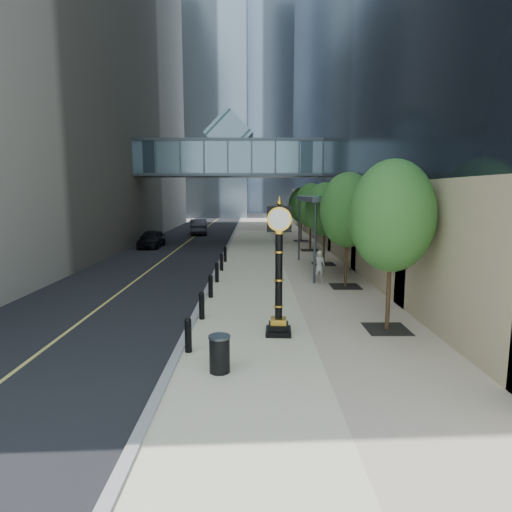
# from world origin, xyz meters

# --- Properties ---
(ground) EXTENTS (320.00, 320.00, 0.00)m
(ground) POSITION_xyz_m (0.00, 0.00, 0.00)
(ground) COLOR gray
(ground) RESTS_ON ground
(road) EXTENTS (8.00, 180.00, 0.02)m
(road) POSITION_xyz_m (-7.00, 40.00, 0.01)
(road) COLOR black
(road) RESTS_ON ground
(sidewalk) EXTENTS (8.00, 180.00, 0.06)m
(sidewalk) POSITION_xyz_m (1.00, 40.00, 0.03)
(sidewalk) COLOR beige
(sidewalk) RESTS_ON ground
(curb) EXTENTS (0.25, 180.00, 0.07)m
(curb) POSITION_xyz_m (-3.00, 40.00, 0.04)
(curb) COLOR gray
(curb) RESTS_ON ground
(distant_tower_a) EXTENTS (24.00, 22.00, 78.00)m
(distant_tower_a) POSITION_xyz_m (-14.00, 75.00, 39.00)
(distant_tower_a) COLOR #91A4B7
(distant_tower_a) RESTS_ON ground
(distant_tower_b) EXTENTS (26.00, 24.00, 90.00)m
(distant_tower_b) POSITION_xyz_m (9.00, 95.00, 45.00)
(distant_tower_b) COLOR #91A4B7
(distant_tower_b) RESTS_ON ground
(distant_tower_c) EXTENTS (22.00, 22.00, 65.00)m
(distant_tower_c) POSITION_xyz_m (-6.00, 120.00, 32.50)
(distant_tower_c) COLOR #91A4B7
(distant_tower_c) RESTS_ON ground
(skywalk) EXTENTS (17.00, 4.20, 5.80)m
(skywalk) POSITION_xyz_m (-3.00, 28.00, 7.71)
(skywalk) COLOR slate
(skywalk) RESTS_ON ground
(entrance_canopy) EXTENTS (3.00, 8.00, 4.38)m
(entrance_canopy) POSITION_xyz_m (3.48, 14.00, 4.19)
(entrance_canopy) COLOR #383F44
(entrance_canopy) RESTS_ON ground
(bollard_row) EXTENTS (0.20, 16.20, 0.90)m
(bollard_row) POSITION_xyz_m (-2.70, 9.00, 0.51)
(bollard_row) COLOR black
(bollard_row) RESTS_ON sidewalk
(street_trees) EXTENTS (2.71, 28.56, 5.58)m
(street_trees) POSITION_xyz_m (3.60, 14.90, 3.62)
(street_trees) COLOR black
(street_trees) RESTS_ON sidewalk
(street_clock) EXTENTS (0.85, 0.85, 4.28)m
(street_clock) POSITION_xyz_m (-0.04, 2.53, 1.92)
(street_clock) COLOR black
(street_clock) RESTS_ON sidewalk
(trash_bin) EXTENTS (0.60, 0.60, 0.90)m
(trash_bin) POSITION_xyz_m (-1.70, -0.38, 0.51)
(trash_bin) COLOR black
(trash_bin) RESTS_ON sidewalk
(pedestrian) EXTENTS (0.66, 0.48, 1.67)m
(pedestrian) POSITION_xyz_m (2.44, 10.34, 0.89)
(pedestrian) COLOR #A7A399
(pedestrian) RESTS_ON sidewalk
(car_near) EXTENTS (1.72, 4.25, 1.45)m
(car_near) POSITION_xyz_m (-9.34, 24.73, 0.74)
(car_near) COLOR black
(car_near) RESTS_ON road
(car_far) EXTENTS (2.41, 5.20, 1.65)m
(car_far) POSITION_xyz_m (-6.85, 35.99, 0.84)
(car_far) COLOR black
(car_far) RESTS_ON road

